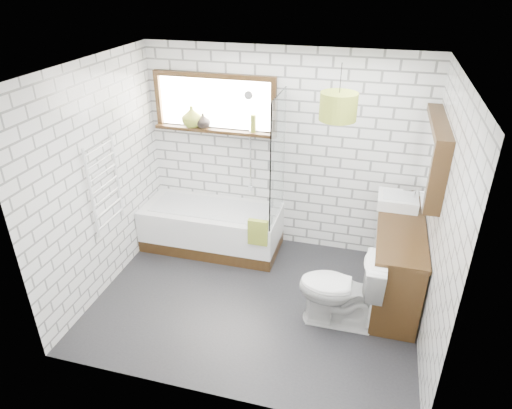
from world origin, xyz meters
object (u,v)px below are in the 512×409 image
(vanity, at_px, (397,261))
(basin, at_px, (398,201))
(pendant, at_px, (338,106))
(toilet, at_px, (340,289))
(bathtub, at_px, (212,227))

(vanity, distance_m, basin, 0.68)
(basin, bearing_deg, pendant, -143.17)
(vanity, bearing_deg, toilet, -130.51)
(bathtub, distance_m, pendant, 2.41)
(pendant, bearing_deg, vanity, 5.61)
(basin, relative_size, toilet, 0.52)
(bathtub, relative_size, pendant, 4.87)
(bathtub, height_order, basin, basin)
(toilet, bearing_deg, bathtub, -121.17)
(toilet, bearing_deg, vanity, 138.99)
(bathtub, xyz_separation_m, vanity, (2.28, -0.39, 0.16))
(bathtub, bearing_deg, pendant, -17.04)
(bathtub, height_order, toilet, toilet)
(vanity, relative_size, pendant, 4.28)
(vanity, xyz_separation_m, pendant, (-0.76, -0.07, 1.66))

